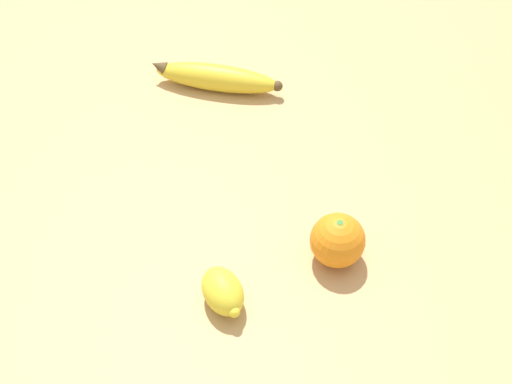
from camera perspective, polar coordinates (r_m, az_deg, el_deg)
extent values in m
plane|color=tan|center=(1.02, -2.16, 2.29)|extent=(3.00, 3.00, 0.00)
ellipsoid|color=yellow|center=(1.13, -3.15, 9.12)|extent=(0.20, 0.10, 0.04)
cone|color=brown|center=(1.15, -7.81, 9.96)|extent=(0.03, 0.03, 0.03)
sphere|color=brown|center=(1.12, 1.73, 8.47)|extent=(0.02, 0.02, 0.02)
sphere|color=orange|center=(0.89, 6.55, -3.87)|extent=(0.07, 0.07, 0.07)
cylinder|color=#3D8438|center=(0.86, 6.73, -2.52)|extent=(0.01, 0.01, 0.00)
ellipsoid|color=yellow|center=(0.85, -2.68, -7.92)|extent=(0.08, 0.08, 0.05)
sphere|color=yellow|center=(0.84, -1.75, -9.56)|extent=(0.01, 0.01, 0.01)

